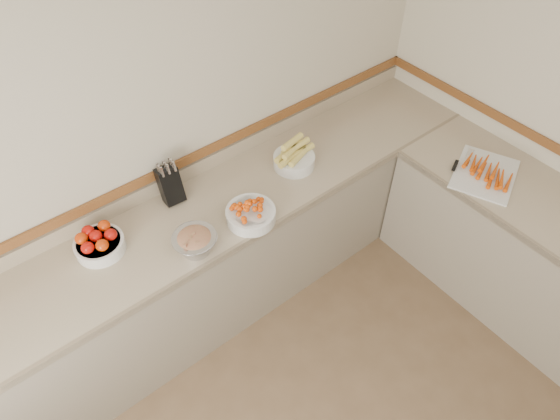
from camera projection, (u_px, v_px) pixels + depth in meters
back_wall at (158, 135)px, 2.77m from camera, size 4.00×0.00×4.00m
counter_back at (206, 264)px, 3.22m from camera, size 4.00×0.65×1.08m
dishwasher at (551, 273)px, 3.19m from camera, size 0.63×0.60×0.84m
knife_block at (170, 184)px, 2.91m from camera, size 0.13×0.15×0.29m
tomato_bowl at (99, 243)px, 2.69m from camera, size 0.27×0.27×0.13m
cherry_tomato_bowl at (250, 213)px, 2.84m from camera, size 0.29×0.29×0.15m
corn_bowl at (294, 158)px, 3.15m from camera, size 0.29×0.27×0.20m
rhubarb_bowl at (195, 242)px, 2.67m from camera, size 0.25×0.25×0.14m
cutting_board at (485, 173)px, 3.13m from camera, size 0.56×0.50×0.06m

